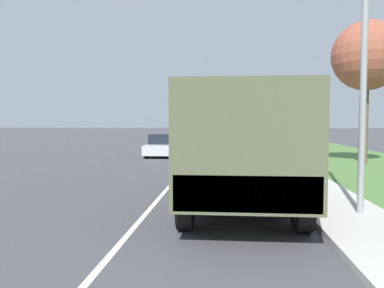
% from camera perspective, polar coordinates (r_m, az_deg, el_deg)
% --- Properties ---
extents(ground_plane, '(180.00, 180.00, 0.00)m').
position_cam_1_polar(ground_plane, '(40.31, 2.42, 0.39)').
color(ground_plane, '#424247').
extents(lane_centre_stripe, '(0.12, 120.00, 0.00)m').
position_cam_1_polar(lane_centre_stripe, '(40.31, 2.42, 0.40)').
color(lane_centre_stripe, silver).
rests_on(lane_centre_stripe, ground).
extents(sidewalk_right, '(1.80, 120.00, 0.12)m').
position_cam_1_polar(sidewalk_right, '(40.36, 8.82, 0.45)').
color(sidewalk_right, beige).
rests_on(sidewalk_right, ground).
extents(grass_strip_right, '(7.00, 120.00, 0.02)m').
position_cam_1_polar(grass_strip_right, '(40.89, 14.98, 0.34)').
color(grass_strip_right, '#4C7538').
rests_on(grass_strip_right, ground).
extents(military_truck, '(2.52, 6.70, 2.82)m').
position_cam_1_polar(military_truck, '(9.24, 7.21, 0.30)').
color(military_truck, '#474C38').
rests_on(military_truck, ground).
extents(car_nearest_ahead, '(1.85, 4.26, 1.36)m').
position_cam_1_polar(car_nearest_ahead, '(23.19, -4.30, -0.28)').
color(car_nearest_ahead, '#B7BABF').
rests_on(car_nearest_ahead, ground).
extents(car_second_ahead, '(1.76, 4.63, 1.43)m').
position_cam_1_polar(car_second_ahead, '(32.33, 5.05, 0.80)').
color(car_second_ahead, silver).
rests_on(car_second_ahead, ground).
extents(car_third_ahead, '(1.75, 4.75, 1.42)m').
position_cam_1_polar(car_third_ahead, '(42.98, 4.84, 1.43)').
color(car_third_ahead, silver).
rests_on(car_third_ahead, ground).
extents(car_fourth_ahead, '(1.80, 4.24, 1.40)m').
position_cam_1_polar(car_fourth_ahead, '(54.77, 4.59, 1.84)').
color(car_fourth_ahead, tan).
rests_on(car_fourth_ahead, ground).
extents(tree_mid_right, '(3.39, 3.39, 7.01)m').
position_cam_1_polar(tree_mid_right, '(20.58, 25.17, 12.05)').
color(tree_mid_right, brown).
rests_on(tree_mid_right, grass_strip_right).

